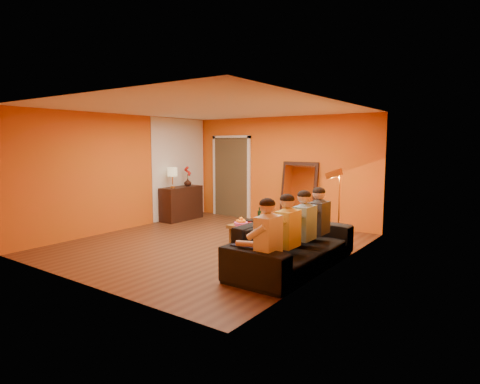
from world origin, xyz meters
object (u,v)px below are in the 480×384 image
Objects in this scene: wine_bottle at (259,215)px; tumbler at (267,220)px; sofa at (294,244)px; dog at (262,231)px; mirror_frame at (299,194)px; sideboard at (181,203)px; coffee_table at (258,233)px; vase at (188,182)px; person_far_left at (268,243)px; laptop at (276,220)px; person_mid_right at (305,229)px; table_lamp at (173,178)px; floor_lamp at (339,209)px; person_far_right at (319,223)px; person_mid_left at (288,236)px.

tumbler is at bearing 67.62° from wine_bottle.
sofa is 4.01× the size of dog.
dog is (0.43, -2.32, -0.44)m from mirror_frame.
sideboard is 0.97× the size of coffee_table.
wine_bottle is (0.05, -0.05, 0.37)m from coffee_table.
coffee_table is at bearing -21.96° from vase.
person_far_left reaches higher than laptop.
coffee_table is 2.45m from person_far_left.
vase is (-2.79, -0.83, 0.19)m from mirror_frame.
person_mid_right reaches higher than tumbler.
coffee_table is 1.00× the size of person_mid_right.
dog is at bearing 153.90° from person_mid_right.
sofa reaches higher than laptop.
tumbler is (0.07, 0.17, -0.11)m from wine_bottle.
vase is at bearing 160.79° from tumbler.
floor_lamp is at bearing 0.01° from table_lamp.
person_mid_right is (1.58, -2.88, -0.15)m from mirror_frame.
laptop is (3.14, -0.59, 0.01)m from sideboard.
table_lamp is 0.42× the size of coffee_table.
sofa is 0.28m from person_mid_right.
vase is at bearing 157.55° from wine_bottle.
sofa reaches higher than coffee_table.
person_far_right is at bearing 90.00° from person_far_left.
sideboard is 4.55m from person_far_right.
sofa is 2.13× the size of person_far_right.
floor_lamp reaches higher than tumbler.
person_mid_left is (0.03, -2.05, -0.11)m from floor_lamp.
coffee_table is 0.42m from dog.
floor_lamp reaches higher than vase.
coffee_table is 3.94× the size of wine_bottle.
table_lamp reaches higher than coffee_table.
wine_bottle reaches higher than coffee_table.
vase reaches higher than sideboard.
sofa reaches higher than wine_bottle.
sideboard is 2.31× the size of table_lamp.
sideboard reaches higher than tumbler.
table_lamp is 0.42× the size of person_far_right.
coffee_table is at bearing -161.36° from floor_lamp.
table_lamp is 4.85m from person_mid_left.
sofa is at bearing -89.71° from laptop.
person_far_right reaches higher than vase.
wine_bottle is 3.28m from vase.
dog is 0.53× the size of person_far_right.
person_mid_right is at bearing -27.16° from coffee_table.
person_far_right is (0.00, 1.65, 0.00)m from person_far_left.
person_mid_right reaches higher than sofa.
person_far_left is 1.65m from person_far_right.
person_far_right is at bearing -16.00° from sideboard.
wine_bottle is (3.01, -0.99, 0.15)m from sideboard.
person_mid_left is (1.41, -1.41, 0.40)m from coffee_table.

